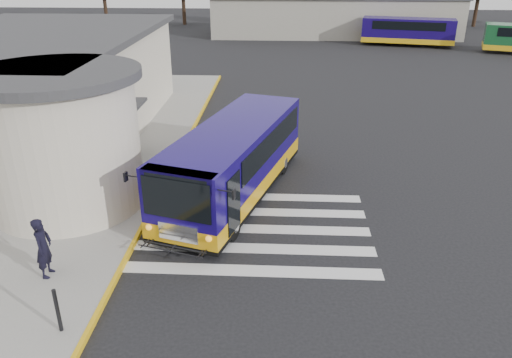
{
  "coord_description": "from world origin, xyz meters",
  "views": [
    {
      "loc": [
        0.48,
        -15.21,
        8.42
      ],
      "look_at": [
        -0.28,
        -0.5,
        1.7
      ],
      "focal_mm": 35.0,
      "sensor_mm": 36.0,
      "label": 1
    }
  ],
  "objects_px": {
    "far_bus_a": "(408,30)",
    "pedestrian_b": "(57,194)",
    "pedestrian_a": "(43,248)",
    "transit_bus": "(234,164)",
    "bollard": "(58,310)"
  },
  "relations": [
    {
      "from": "transit_bus",
      "to": "far_bus_a",
      "type": "distance_m",
      "value": 36.63
    },
    {
      "from": "pedestrian_b",
      "to": "bollard",
      "type": "xyz_separation_m",
      "value": [
        2.37,
        -5.62,
        -0.21
      ]
    },
    {
      "from": "transit_bus",
      "to": "bollard",
      "type": "xyz_separation_m",
      "value": [
        -3.45,
        -7.78,
        -0.56
      ]
    },
    {
      "from": "far_bus_a",
      "to": "pedestrian_b",
      "type": "bearing_deg",
      "value": 163.73
    },
    {
      "from": "transit_bus",
      "to": "pedestrian_b",
      "type": "relative_size",
      "value": 6.18
    },
    {
      "from": "transit_bus",
      "to": "bollard",
      "type": "bearing_deg",
      "value": -97.44
    },
    {
      "from": "far_bus_a",
      "to": "bollard",
      "type": "bearing_deg",
      "value": 169.8
    },
    {
      "from": "transit_bus",
      "to": "pedestrian_b",
      "type": "height_order",
      "value": "transit_bus"
    },
    {
      "from": "bollard",
      "to": "far_bus_a",
      "type": "bearing_deg",
      "value": 67.46
    },
    {
      "from": "transit_bus",
      "to": "pedestrian_a",
      "type": "xyz_separation_m",
      "value": [
        -4.73,
        -5.58,
        -0.27
      ]
    },
    {
      "from": "bollard",
      "to": "far_bus_a",
      "type": "height_order",
      "value": "far_bus_a"
    },
    {
      "from": "pedestrian_a",
      "to": "bollard",
      "type": "relative_size",
      "value": 1.5
    },
    {
      "from": "pedestrian_a",
      "to": "far_bus_a",
      "type": "xyz_separation_m",
      "value": [
        18.58,
        39.49,
        0.42
      ]
    },
    {
      "from": "pedestrian_b",
      "to": "far_bus_a",
      "type": "xyz_separation_m",
      "value": [
        19.68,
        36.07,
        0.5
      ]
    },
    {
      "from": "pedestrian_b",
      "to": "bollard",
      "type": "distance_m",
      "value": 6.1
    }
  ]
}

